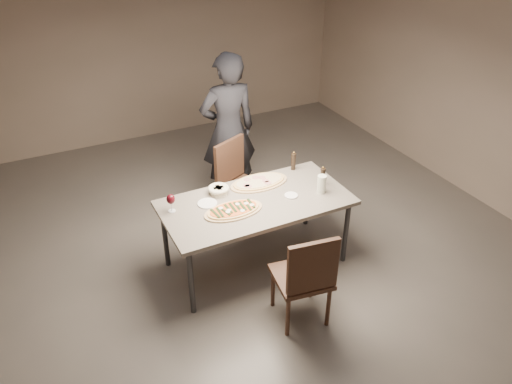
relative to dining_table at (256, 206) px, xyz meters
name	(u,v)px	position (x,y,z in m)	size (l,w,h in m)	color
room	(256,139)	(0.00, 0.00, 0.71)	(7.00, 7.00, 7.00)	#5A534E
dining_table	(256,206)	(0.00, 0.00, 0.00)	(1.80, 0.90, 0.75)	slate
zucchini_pizza	(234,210)	(-0.27, -0.07, 0.07)	(0.57, 0.31, 0.05)	tan
ham_pizza	(259,182)	(0.17, 0.28, 0.07)	(0.61, 0.34, 0.04)	tan
bread_basket	(219,190)	(-0.26, 0.29, 0.10)	(0.21, 0.21, 0.07)	beige
oil_dish	(291,195)	(0.34, -0.08, 0.06)	(0.13, 0.13, 0.01)	white
pepper_mill_left	(323,176)	(0.73, -0.02, 0.15)	(0.05, 0.05, 0.21)	black
pepper_mill_right	(293,161)	(0.63, 0.38, 0.15)	(0.05, 0.05, 0.21)	black
carafe	(322,184)	(0.64, -0.14, 0.15)	(0.09, 0.09, 0.18)	silver
wine_glass	(171,200)	(-0.77, 0.19, 0.18)	(0.08, 0.08, 0.18)	silver
side_plate	(207,203)	(-0.43, 0.16, 0.06)	(0.19, 0.19, 0.01)	white
chair_near	(306,275)	(0.01, -0.92, -0.15)	(0.52, 0.52, 0.96)	#3E261A
chair_far	(238,179)	(0.16, 0.78, -0.14)	(0.62, 0.62, 0.98)	#3E261A
diner	(228,130)	(0.27, 1.26, 0.22)	(0.67, 0.44, 1.82)	black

